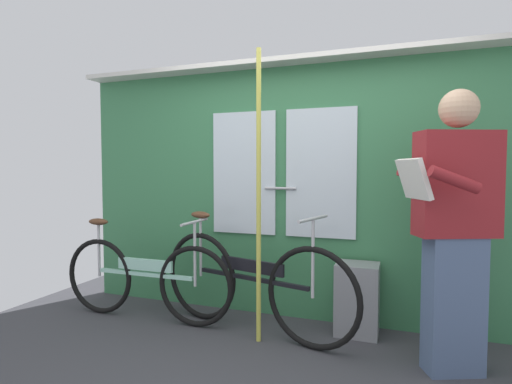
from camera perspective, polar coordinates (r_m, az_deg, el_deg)
name	(u,v)px	position (r m, az deg, el deg)	size (l,w,h in m)	color
train_door_wall	(303,185)	(3.55, 6.72, 0.96)	(4.31, 0.28, 2.24)	#387A4C
bicycle_near_door	(251,283)	(3.31, -0.76, -12.71)	(1.79, 0.60, 0.97)	black
bicycle_leaning_behind	(144,278)	(3.72, -15.50, -11.64)	(1.66, 0.44, 0.89)	black
passenger_reading_newspaper	(454,225)	(2.85, 26.23, -4.17)	(0.64, 0.60, 1.81)	slate
trash_bin_by_wall	(357,299)	(3.41, 14.09, -14.42)	(0.33, 0.28, 0.57)	gray
handrail_pole	(259,197)	(3.03, 0.37, -0.74)	(0.04, 0.04, 2.20)	#C6C14C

